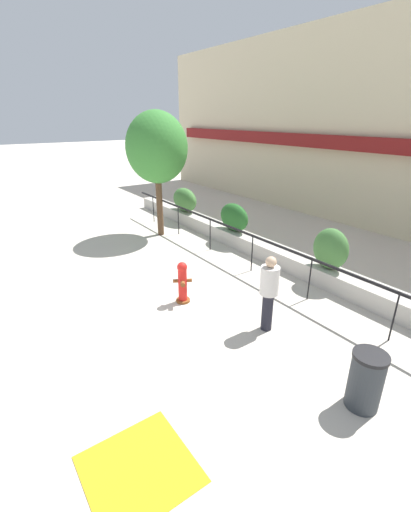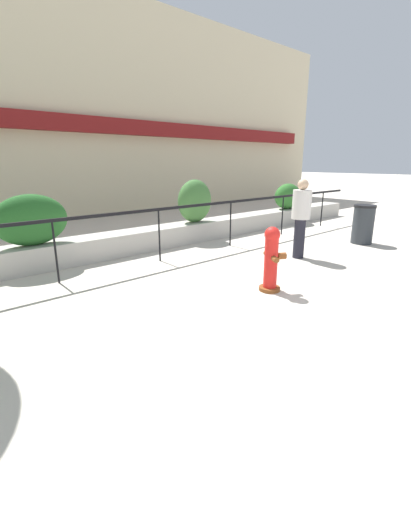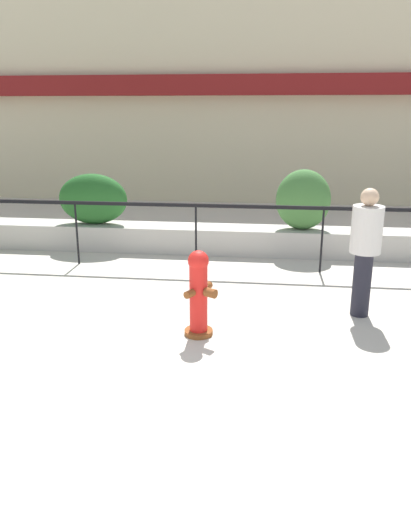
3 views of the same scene
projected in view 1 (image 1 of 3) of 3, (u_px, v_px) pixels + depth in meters
The scene contains 12 objects.
ground_plane at pixel (91, 322), 7.84m from camera, with size 120.00×120.00×0.00m, color beige.
building_facade at pixel (399, 127), 12.70m from camera, with size 30.00×1.36×8.00m.
planter_wall_low at pixel (277, 255), 10.93m from camera, with size 18.00×0.70×0.50m, color #B7B2A8.
fence_railing_segment at pixel (253, 239), 10.06m from camera, with size 15.00×0.05×1.15m.
hedge_bush_0 at pixel (185, 200), 14.86m from camera, with size 1.53×0.70×1.00m, color #427538.
hedge_bush_1 at pixel (234, 217), 12.31m from camera, with size 1.38×0.59×0.99m, color #235B23.
hedge_bush_2 at pixel (331, 249), 9.20m from camera, with size 1.02×0.65×1.13m, color #427538.
fire_hydrant at pixel (183, 282), 8.50m from camera, with size 0.49×0.48×1.08m.
street_tree at pixel (157, 148), 12.40m from camera, with size 2.44×2.20×4.60m.
pedestrian at pixel (269, 289), 7.22m from camera, with size 0.52×0.52×1.73m.
tactile_warning_pad at pixel (139, 469), 4.57m from camera, with size 1.39×1.39×0.01m, color gold.
trash_bin at pixel (366, 380), 5.40m from camera, with size 0.55×0.55×1.01m.
Camera 1 is at (6.97, -1.69, 4.38)m, focal length 24.00 mm.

